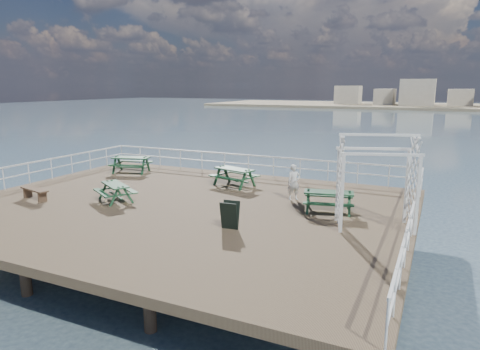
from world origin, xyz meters
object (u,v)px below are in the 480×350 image
Objects in this scene: flat_bench_near at (35,191)px; person at (294,182)px; picnic_table_d at (115,189)px; picnic_table_a at (131,161)px; picnic_table_b at (234,173)px; picnic_table_c at (329,197)px; trellis_arbor at (376,187)px.

person is (10.04, 4.70, 0.40)m from flat_bench_near.
picnic_table_d is 7.57m from person.
picnic_table_a reaches higher than picnic_table_b.
picnic_table_c is at bearing 45.55° from picnic_table_d.
person is at bearing -25.71° from picnic_table_a.
person reaches higher than picnic_table_a.
person reaches higher than picnic_table_c.
picnic_table_a is 1.11× the size of picnic_table_c.
trellis_arbor reaches higher than picnic_table_b.
picnic_table_d is (-8.54, -2.27, -0.05)m from picnic_table_c.
picnic_table_b reaches higher than picnic_table_d.
flat_bench_near is at bearing -121.95° from picnic_table_b.
picnic_table_a is at bearing 153.88° from picnic_table_d.
person is (3.44, -1.28, 0.14)m from picnic_table_b.
picnic_table_d is 0.67× the size of trellis_arbor.
flat_bench_near is 11.09m from person.
picnic_table_d is (3.39, -5.19, -0.10)m from picnic_table_a.
picnic_table_b is 3.68m from person.
picnic_table_b is at bearing 55.01° from flat_bench_near.
trellis_arbor reaches higher than picnic_table_c.
picnic_table_c is 0.67× the size of trellis_arbor.
trellis_arbor is 4.36m from person.
flat_bench_near is (-11.82, -3.58, -0.22)m from picnic_table_c.
person is at bearing 37.89° from flat_bench_near.
picnic_table_c is at bearing 29.61° from flat_bench_near.
picnic_table_b is 1.08× the size of picnic_table_d.
picnic_table_a is 1.01× the size of picnic_table_b.
picnic_table_b is at bearing 85.34° from picnic_table_d.
flat_bench_near is at bearing -104.67° from picnic_table_a.
picnic_table_b is at bearing 122.65° from person.
trellis_arbor is at bearing -32.26° from picnic_table_a.
picnic_table_a reaches higher than flat_bench_near.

